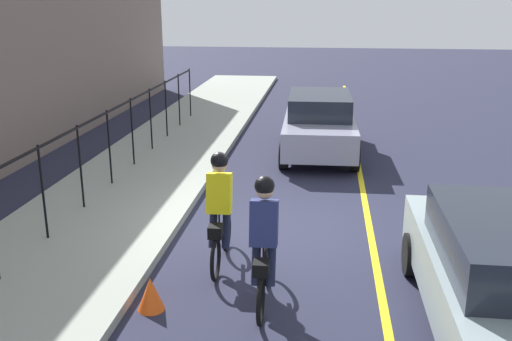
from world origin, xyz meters
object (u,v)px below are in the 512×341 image
object	(u,v)px
patrol_sedan	(505,275)
parked_sedan_rear	(319,123)
cyclist_follow	(264,243)
cyclist_lead	(220,211)
traffic_cone_near	(151,294)

from	to	relation	value
patrol_sedan	parked_sedan_rear	bearing A→B (deg)	15.72
cyclist_follow	cyclist_lead	bearing A→B (deg)	34.74
parked_sedan_rear	traffic_cone_near	size ratio (longest dim) A/B	9.57
cyclist_lead	traffic_cone_near	xyz separation A→B (m)	(-1.38, 0.69, -0.68)
patrol_sedan	traffic_cone_near	size ratio (longest dim) A/B	9.50
cyclist_follow	patrol_sedan	xyz separation A→B (m)	(-0.37, -2.94, -0.09)
parked_sedan_rear	traffic_cone_near	world-z (taller)	parked_sedan_rear
cyclist_lead	parked_sedan_rear	distance (m)	7.13
traffic_cone_near	parked_sedan_rear	bearing A→B (deg)	-13.90
cyclist_follow	traffic_cone_near	xyz separation A→B (m)	(-0.28, 1.48, -0.68)
cyclist_lead	patrol_sedan	bearing A→B (deg)	-112.39
cyclist_lead	traffic_cone_near	size ratio (longest dim) A/B	3.93
cyclist_lead	parked_sedan_rear	size ratio (longest dim) A/B	0.41
cyclist_follow	patrol_sedan	size ratio (longest dim) A/B	0.41
patrol_sedan	parked_sedan_rear	world-z (taller)	same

